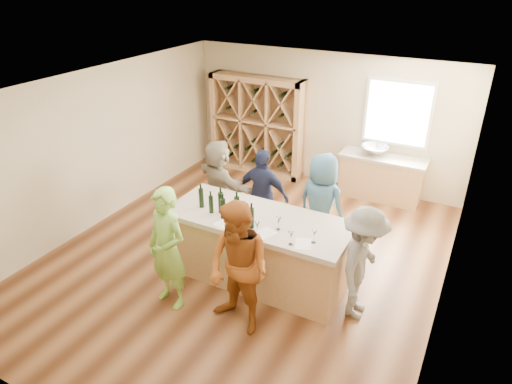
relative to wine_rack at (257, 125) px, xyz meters
The scene contains 34 objects.
floor 3.78m from the wine_rack, 65.36° to the right, with size 6.00×7.00×0.10m, color brown.
ceiling 4.00m from the wine_rack, 65.36° to the right, with size 6.00×7.00×0.10m, color white.
wall_back 1.56m from the wine_rack, 10.57° to the left, with size 6.00×0.10×2.80m, color beige.
wall_front 6.99m from the wine_rack, 77.60° to the right, with size 6.00×0.10×2.80m, color beige.
wall_left 3.63m from the wine_rack, 115.36° to the right, with size 0.10×7.00×2.80m, color beige.
wall_right 5.61m from the wine_rack, 35.70° to the right, with size 0.10×7.00×2.80m, color beige.
window_frame 3.08m from the wine_rack, ahead, with size 1.30×0.06×1.30m, color white.
window_pane 3.07m from the wine_rack, ahead, with size 1.18×0.01×1.18m, color white.
wine_rack is the anchor object (origin of this frame).
back_counter_base 2.98m from the wine_rack, ahead, with size 1.60×0.58×0.86m, color tan.
back_counter_top 2.91m from the wine_rack, ahead, with size 1.70×0.62×0.06m, color #B6A795.
sink 2.70m from the wine_rack, ahead, with size 0.54×0.54×0.19m, color silver.
faucet 2.70m from the wine_rack, ahead, with size 0.02×0.02×0.30m, color silver.
tasting_counter_base 4.18m from the wine_rack, 61.94° to the right, with size 2.60×1.00×1.00m, color tan.
tasting_counter_top 4.13m from the wine_rack, 61.94° to the right, with size 2.72×1.12×0.08m, color #B6A795.
wine_bottle_a 3.91m from the wine_rack, 74.49° to the right, with size 0.07×0.07×0.30m, color black.
wine_bottle_b 4.05m from the wine_rack, 71.74° to the right, with size 0.07×0.07×0.27m, color black.
wine_bottle_c 4.02m from the wine_rack, 69.76° to the right, with size 0.08×0.08×0.32m, color black.
wine_bottle_d 4.19m from the wine_rack, 68.84° to the right, with size 0.08×0.08×0.31m, color black.
wine_bottle_e 4.13m from the wine_rack, 66.23° to the right, with size 0.08×0.08×0.32m, color black.
wine_glass_b 4.60m from the wine_rack, 62.18° to the right, with size 0.07×0.07×0.19m, color white.
wine_glass_c 4.87m from the wine_rack, 57.05° to the right, with size 0.08×0.08×0.20m, color white.
wine_glass_d 4.48m from the wine_rack, 58.47° to the right, with size 0.07×0.07×0.19m, color white.
wine_glass_e 4.86m from the wine_rack, 53.42° to the right, with size 0.07×0.07×0.19m, color white.
tasting_menu_a 4.31m from the wine_rack, 68.19° to the right, with size 0.22×0.31×0.00m, color white.
tasting_menu_b 4.58m from the wine_rack, 60.98° to the right, with size 0.23×0.32×0.00m, color white.
tasting_menu_c 4.87m from the wine_rack, 55.10° to the right, with size 0.21×0.28×0.00m, color white.
person_near_left 4.84m from the wine_rack, 76.74° to the right, with size 0.65×0.48×1.79m, color #8CC64C.
person_near_right 5.17m from the wine_rack, 64.76° to the right, with size 0.89×0.49×1.84m, color #994C19.
person_server 5.12m from the wine_rack, 46.44° to the right, with size 1.06×0.49×1.64m, color slate.
person_far_mid 2.91m from the wine_rack, 60.21° to the right, with size 0.96×0.49×1.63m, color #191E38.
person_far_right 3.53m from the wine_rack, 45.06° to the right, with size 0.85×0.55×1.74m, color #335972.
person_far_left 2.55m from the wine_rack, 77.85° to the right, with size 1.52×0.55×1.64m, color gray.
wine_bottle_f 4.42m from the wine_rack, 63.20° to the right, with size 0.07×0.07×0.30m, color black.
Camera 1 is at (3.09, -5.45, 4.36)m, focal length 32.00 mm.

